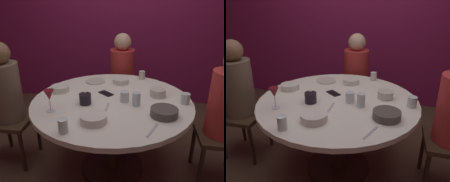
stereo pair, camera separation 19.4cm
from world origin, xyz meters
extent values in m
plane|color=#4C3828|center=(0.00, 0.00, 0.00)|extent=(8.00, 8.00, 0.00)
cube|color=maroon|center=(0.00, 1.66, 1.30)|extent=(6.00, 0.10, 2.60)
cylinder|color=silver|center=(0.00, 0.00, 0.71)|extent=(1.37, 1.37, 0.04)
cylinder|color=#332319|center=(0.00, 0.00, 0.34)|extent=(0.14, 0.14, 0.69)
cylinder|color=#2D2116|center=(0.00, 0.00, 0.01)|extent=(0.60, 0.60, 0.03)
cube|color=#3F2D1E|center=(-0.99, 0.00, 0.45)|extent=(0.40, 0.40, 0.04)
cylinder|color=brown|center=(-0.99, 0.00, 0.74)|extent=(0.28, 0.28, 0.54)
cylinder|color=#332319|center=(-0.82, -0.17, 0.21)|extent=(0.04, 0.04, 0.43)
cylinder|color=#332319|center=(-1.16, 0.17, 0.21)|extent=(0.04, 0.04, 0.43)
cylinder|color=#332319|center=(-0.82, 0.17, 0.21)|extent=(0.04, 0.04, 0.43)
cube|color=#3F2D1E|center=(0.00, 0.92, 0.45)|extent=(0.40, 0.40, 0.04)
cylinder|color=#B22D2D|center=(0.00, 0.92, 0.71)|extent=(0.30, 0.30, 0.49)
sphere|color=tan|center=(0.00, 0.92, 1.05)|extent=(0.20, 0.20, 0.20)
cylinder|color=#332319|center=(-0.17, 1.09, 0.21)|extent=(0.04, 0.04, 0.43)
cylinder|color=#332319|center=(-0.17, 0.75, 0.21)|extent=(0.04, 0.04, 0.43)
cylinder|color=#332319|center=(0.17, 1.09, 0.21)|extent=(0.04, 0.04, 0.43)
cylinder|color=#332319|center=(0.17, 0.75, 0.21)|extent=(0.04, 0.04, 0.43)
cube|color=#3F2D1E|center=(0.94, 0.00, 0.45)|extent=(0.40, 0.40, 0.04)
cylinder|color=#332319|center=(0.77, 0.17, 0.21)|extent=(0.04, 0.04, 0.43)
cylinder|color=#332319|center=(0.77, -0.17, 0.21)|extent=(0.04, 0.04, 0.43)
cylinder|color=black|center=(-0.21, -0.11, 0.77)|extent=(0.10, 0.10, 0.09)
sphere|color=#F9D159|center=(-0.21, -0.11, 0.83)|extent=(0.02, 0.02, 0.02)
cylinder|color=silver|center=(-0.44, -0.27, 0.73)|extent=(0.06, 0.06, 0.01)
cylinder|color=silver|center=(-0.44, -0.27, 0.78)|extent=(0.01, 0.01, 0.09)
cone|color=maroon|center=(-0.44, -0.27, 0.86)|extent=(0.08, 0.08, 0.08)
cylinder|color=beige|center=(-0.23, 0.41, 0.74)|extent=(0.20, 0.20, 0.01)
cube|color=black|center=(-0.07, 0.11, 0.73)|extent=(0.15, 0.14, 0.01)
cylinder|color=silver|center=(0.03, 0.41, 0.75)|extent=(0.16, 0.16, 0.05)
cylinder|color=silver|center=(-0.08, -0.39, 0.76)|extent=(0.19, 0.19, 0.06)
cylinder|color=#4C4742|center=(0.42, -0.23, 0.76)|extent=(0.21, 0.21, 0.06)
cylinder|color=beige|center=(0.39, 0.13, 0.76)|extent=(0.13, 0.13, 0.07)
cylinder|color=silver|center=(-0.50, 0.12, 0.76)|extent=(0.17, 0.17, 0.05)
cylinder|color=silver|center=(0.61, 0.01, 0.77)|extent=(0.07, 0.07, 0.09)
cylinder|color=beige|center=(0.25, 0.56, 0.77)|extent=(0.06, 0.06, 0.09)
cylinder|color=silver|center=(0.11, -0.03, 0.77)|extent=(0.07, 0.07, 0.09)
cylinder|color=silver|center=(-0.25, -0.55, 0.78)|extent=(0.06, 0.06, 0.10)
cylinder|color=silver|center=(0.21, -0.08, 0.78)|extent=(0.07, 0.07, 0.11)
cube|color=#B7B7BC|center=(-0.02, -0.17, 0.73)|extent=(0.02, 0.18, 0.01)
cube|color=#B7B7BC|center=(0.33, -0.45, 0.73)|extent=(0.08, 0.17, 0.01)
camera|label=1|loc=(0.24, -1.77, 1.56)|focal=36.66mm
camera|label=2|loc=(0.43, -1.74, 1.56)|focal=36.66mm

